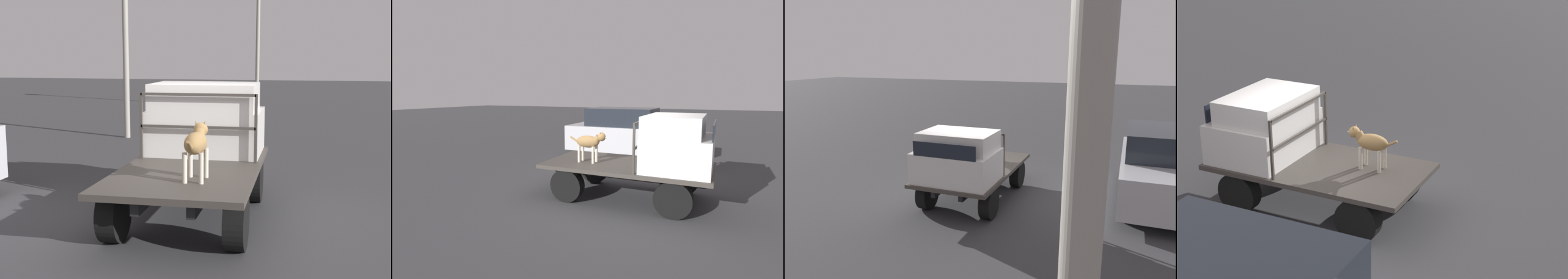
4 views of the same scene
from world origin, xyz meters
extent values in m
plane|color=#38383A|center=(0.00, 0.00, 0.00)|extent=(80.00, 80.00, 0.00)
cylinder|color=black|center=(1.09, 0.75, 0.35)|extent=(0.70, 0.24, 0.70)
cylinder|color=black|center=(1.09, -0.75, 0.35)|extent=(0.70, 0.24, 0.70)
cylinder|color=black|center=(-1.09, 0.75, 0.35)|extent=(0.70, 0.24, 0.70)
cylinder|color=black|center=(-1.09, -0.75, 0.35)|extent=(0.70, 0.24, 0.70)
cube|color=black|center=(0.00, 0.32, 0.59)|extent=(3.24, 0.10, 0.18)
cube|color=black|center=(0.00, -0.32, 0.59)|extent=(3.24, 0.10, 0.18)
cube|color=#3D3833|center=(0.00, 0.00, 0.72)|extent=(3.52, 1.82, 0.08)
cube|color=silver|center=(1.07, 0.00, 1.10)|extent=(1.29, 1.70, 0.67)
cube|color=silver|center=(0.97, 0.00, 1.64)|extent=(1.09, 1.57, 0.41)
cube|color=black|center=(1.70, 0.00, 1.57)|extent=(0.02, 1.40, 0.31)
cube|color=#3D3833|center=(0.35, 0.83, 1.25)|extent=(0.04, 0.04, 0.97)
cube|color=#3D3833|center=(0.35, -0.83, 1.25)|extent=(0.04, 0.04, 0.97)
cube|color=#3D3833|center=(0.35, 0.00, 1.71)|extent=(0.04, 1.66, 0.04)
cube|color=#3D3833|center=(0.35, 0.00, 1.25)|extent=(0.04, 1.66, 0.04)
cylinder|color=beige|center=(-0.69, -0.12, 0.95)|extent=(0.06, 0.06, 0.37)
cylinder|color=beige|center=(-0.69, -0.32, 0.95)|extent=(0.06, 0.06, 0.37)
cylinder|color=beige|center=(-1.02, -0.12, 0.95)|extent=(0.06, 0.06, 0.37)
cylinder|color=beige|center=(-1.02, -0.32, 0.95)|extent=(0.06, 0.06, 0.37)
ellipsoid|color=olive|center=(-0.85, -0.22, 1.22)|extent=(0.54, 0.27, 0.27)
sphere|color=beige|center=(-0.71, -0.22, 1.17)|extent=(0.12, 0.12, 0.12)
cylinder|color=olive|center=(-0.63, -0.22, 1.29)|extent=(0.19, 0.15, 0.18)
sphere|color=olive|center=(-0.53, -0.22, 1.34)|extent=(0.18, 0.18, 0.18)
cone|color=beige|center=(-0.45, -0.22, 1.32)|extent=(0.10, 0.10, 0.10)
cone|color=olive|center=(-0.54, -0.17, 1.42)|extent=(0.06, 0.08, 0.10)
cone|color=olive|center=(-0.54, -0.27, 1.42)|extent=(0.06, 0.08, 0.10)
cylinder|color=olive|center=(-1.17, -0.22, 1.24)|extent=(0.23, 0.04, 0.16)
cylinder|color=gray|center=(6.92, 3.27, 3.42)|extent=(0.16, 0.16, 6.84)
cylinder|color=gray|center=(15.64, 0.51, 2.84)|extent=(0.16, 0.16, 5.68)
camera|label=1|loc=(-7.17, -1.50, 2.29)|focal=50.00mm
camera|label=2|loc=(1.83, -6.26, 2.27)|focal=28.00mm
camera|label=3|loc=(8.30, 3.40, 3.46)|focal=35.00mm
camera|label=4|loc=(-5.08, 8.46, 5.00)|focal=60.00mm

